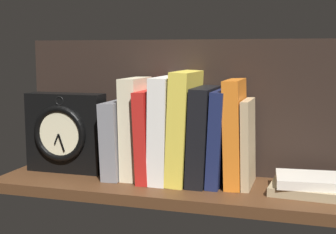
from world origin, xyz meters
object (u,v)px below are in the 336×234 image
object	(u,v)px
book_white_catcher	(166,129)
book_orange_pandolfini	(235,133)
book_tan_shortstories	(248,143)
book_stack_side	(310,185)
book_black_skeptic	(203,135)
book_cream_twain	(136,128)
book_gray_chess	(119,138)
book_navy_bierce	(220,137)
framed_clock	(65,133)
book_red_requiem	(151,134)
book_yellow_seinlanguage	(185,127)

from	to	relation	value
book_white_catcher	book_orange_pandolfini	distance (cm)	16.20
book_tan_shortstories	book_stack_side	bearing A→B (deg)	-8.87
book_white_catcher	book_black_skeptic	world-z (taller)	book_white_catcher
book_cream_twain	book_tan_shortstories	size ratio (longest dim) A/B	1.22
book_cream_twain	book_tan_shortstories	bearing A→B (deg)	0.00
book_stack_side	book_gray_chess	bearing A→B (deg)	177.28
book_gray_chess	book_stack_side	size ratio (longest dim) A/B	1.08
book_navy_bierce	framed_clock	xyz separation A→B (cm)	(-38.98, -0.49, -0.80)
book_black_skeptic	framed_clock	world-z (taller)	book_black_skeptic
book_red_requiem	book_white_catcher	size ratio (longest dim) A/B	0.87
book_black_skeptic	book_navy_bierce	world-z (taller)	book_black_skeptic
book_gray_chess	book_yellow_seinlanguage	distance (cm)	16.76
book_cream_twain	book_stack_side	size ratio (longest dim) A/B	1.41
book_orange_pandolfini	book_white_catcher	bearing A→B (deg)	180.00
book_navy_bierce	book_orange_pandolfini	world-z (taller)	book_orange_pandolfini
book_black_skeptic	framed_clock	xyz separation A→B (cm)	(-35.16, -0.49, -1.10)
book_cream_twain	book_stack_side	bearing A→B (deg)	-3.02
book_navy_bierce	book_orange_pandolfini	distance (cm)	3.71
book_cream_twain	book_orange_pandolfini	bearing A→B (deg)	0.00
book_white_catcher	book_orange_pandolfini	size ratio (longest dim) A/B	1.02
book_black_skeptic	book_navy_bierce	bearing A→B (deg)	0.00
book_red_requiem	book_stack_side	world-z (taller)	book_red_requiem
book_white_catcher	framed_clock	distance (cm)	26.37
book_black_skeptic	book_stack_side	xyz separation A→B (cm)	(23.86, -2.12, -9.16)
book_yellow_seinlanguage	book_orange_pandolfini	size ratio (longest dim) A/B	1.07
book_gray_chess	book_red_requiem	xyz separation A→B (cm)	(8.13, 0.00, 1.42)
framed_clock	book_stack_side	xyz separation A→B (cm)	(59.02, -1.63, -8.06)
book_yellow_seinlanguage	book_black_skeptic	size ratio (longest dim) A/B	1.16
book_stack_side	book_navy_bierce	bearing A→B (deg)	173.95
book_navy_bierce	book_stack_side	distance (cm)	22.01
book_white_catcher	book_tan_shortstories	bearing A→B (deg)	0.00
book_gray_chess	book_tan_shortstories	distance (cm)	31.06
framed_clock	book_stack_side	size ratio (longest dim) A/B	1.16
book_gray_chess	book_white_catcher	world-z (taller)	book_white_catcher
book_tan_shortstories	book_white_catcher	bearing A→B (deg)	180.00
book_gray_chess	book_red_requiem	size ratio (longest dim) A/B	0.87
book_red_requiem	book_stack_side	size ratio (longest dim) A/B	1.24
book_red_requiem	framed_clock	world-z (taller)	book_red_requiem
book_tan_shortstories	framed_clock	world-z (taller)	framed_clock
book_gray_chess	book_navy_bierce	bearing A→B (deg)	0.00
book_gray_chess	book_tan_shortstories	size ratio (longest dim) A/B	0.94
book_black_skeptic	book_yellow_seinlanguage	bearing A→B (deg)	180.00
book_white_catcher	book_stack_side	world-z (taller)	book_white_catcher
book_black_skeptic	book_tan_shortstories	world-z (taller)	book_black_skeptic
book_cream_twain	book_yellow_seinlanguage	distance (cm)	12.02
book_stack_side	book_cream_twain	bearing A→B (deg)	176.98
book_black_skeptic	book_gray_chess	bearing A→B (deg)	180.00
book_black_skeptic	framed_clock	distance (cm)	35.18
book_black_skeptic	book_stack_side	size ratio (longest dim) A/B	1.30
book_tan_shortstories	book_cream_twain	bearing A→B (deg)	180.00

